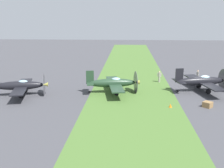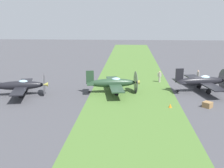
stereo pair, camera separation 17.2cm
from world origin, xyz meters
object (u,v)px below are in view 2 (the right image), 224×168
(airplane_wingman, at_px, (113,83))
(ground_crew_chief, at_px, (160,76))
(airplane_trail, at_px, (20,85))
(runway_marker_cone, at_px, (170,106))
(ground_crew_mechanic, at_px, (198,75))
(airplane_lead, at_px, (202,81))
(supply_crate, at_px, (208,105))

(airplane_wingman, relative_size, ground_crew_chief, 5.21)
(airplane_trail, distance_m, runway_marker_cone, 18.94)
(ground_crew_chief, bearing_deg, ground_crew_mechanic, -167.75)
(airplane_wingman, bearing_deg, airplane_trail, -89.48)
(airplane_lead, distance_m, airplane_trail, 23.92)
(ground_crew_mechanic, distance_m, supply_crate, 13.24)
(supply_crate, bearing_deg, ground_crew_chief, -160.67)
(airplane_lead, xyz_separation_m, airplane_trail, (3.45, -23.66, -0.11))
(airplane_lead, xyz_separation_m, ground_crew_mechanic, (-6.23, 0.97, -0.51))
(airplane_lead, bearing_deg, ground_crew_chief, -146.13)
(airplane_trail, height_order, ground_crew_mechanic, airplane_trail)
(ground_crew_mechanic, bearing_deg, runway_marker_cone, -35.55)
(supply_crate, bearing_deg, airplane_lead, 172.06)
(supply_crate, xyz_separation_m, runway_marker_cone, (0.31, -4.17, -0.10))
(airplane_lead, bearing_deg, airplane_wingman, -95.00)
(supply_crate, height_order, runway_marker_cone, supply_crate)
(airplane_trail, distance_m, supply_crate, 22.98)
(airplane_trail, bearing_deg, ground_crew_mechanic, 99.29)
(ground_crew_chief, distance_m, supply_crate, 12.55)
(airplane_trail, xyz_separation_m, runway_marker_cone, (3.70, 18.54, -1.09))
(airplane_trail, xyz_separation_m, supply_crate, (3.40, 22.71, -0.99))
(airplane_lead, height_order, airplane_trail, airplane_lead)
(runway_marker_cone, bearing_deg, supply_crate, 94.19)
(airplane_lead, height_order, ground_crew_mechanic, airplane_lead)
(airplane_wingman, relative_size, airplane_trail, 1.02)
(airplane_trail, bearing_deg, airplane_lead, 86.13)
(ground_crew_chief, height_order, supply_crate, ground_crew_chief)
(ground_crew_chief, xyz_separation_m, supply_crate, (11.83, 4.15, -0.59))
(airplane_lead, xyz_separation_m, airplane_wingman, (1.43, -11.90, -0.08))
(airplane_lead, distance_m, ground_crew_chief, 7.15)
(ground_crew_mechanic, bearing_deg, supply_crate, -19.45)
(airplane_wingman, xyz_separation_m, ground_crew_mechanic, (-7.66, 12.87, -0.42))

